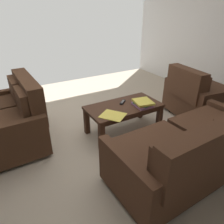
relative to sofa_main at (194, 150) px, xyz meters
name	(u,v)px	position (x,y,z in m)	size (l,w,h in m)	color
ground_plane	(96,136)	(0.55, -1.25, -0.36)	(5.69, 5.21, 0.01)	tan
sofa_main	(194,150)	(0.00, 0.00, 0.00)	(1.80, 0.87, 0.82)	black
loveseat_near	(9,119)	(1.61, -1.69, 0.01)	(0.93, 1.25, 0.89)	black
coffee_table	(124,110)	(0.13, -1.15, 0.01)	(1.07, 0.56, 0.43)	#3D2316
armchair_side	(197,96)	(-1.20, -0.96, 0.01)	(0.93, 1.01, 0.86)	black
book_stack	(143,103)	(-0.09, -1.00, 0.12)	(0.29, 0.31, 0.08)	#996699
tv_remote	(123,102)	(0.10, -1.24, 0.09)	(0.15, 0.14, 0.02)	black
loose_magazine	(113,115)	(0.43, -0.96, 0.08)	(0.26, 0.30, 0.01)	#E0CC4C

